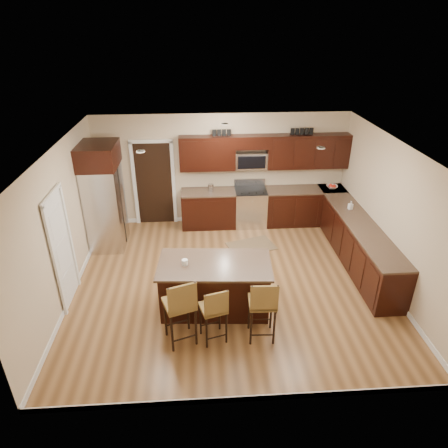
{
  "coord_description": "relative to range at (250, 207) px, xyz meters",
  "views": [
    {
      "loc": [
        -0.56,
        -6.41,
        4.62
      ],
      "look_at": [
        -0.11,
        0.4,
        1.09
      ],
      "focal_mm": 32.0,
      "sensor_mm": 36.0,
      "label": 1
    }
  ],
  "objects": [
    {
      "name": "island",
      "position": [
        -1.02,
        -3.18,
        -0.04
      ],
      "size": [
        1.99,
        1.14,
        0.92
      ],
      "rotation": [
        0.0,
        0.0,
        -0.07
      ],
      "color": "black",
      "rests_on": "floor"
    },
    {
      "name": "ceiling",
      "position": [
        -0.68,
        -2.45,
        2.23
      ],
      "size": [
        6.0,
        6.0,
        0.0
      ],
      "primitive_type": "plane",
      "rotation": [
        3.14,
        0.0,
        0.0
      ],
      "color": "silver",
      "rests_on": "wall_back"
    },
    {
      "name": "pantry_door",
      "position": [
        -3.66,
        -2.75,
        0.55
      ],
      "size": [
        0.03,
        0.8,
        2.04
      ],
      "primitive_type": "cube",
      "color": "white",
      "rests_on": "floor"
    },
    {
      "name": "wall_right",
      "position": [
        2.32,
        -2.45,
        0.88
      ],
      "size": [
        0.0,
        5.5,
        5.5
      ],
      "primitive_type": "plane",
      "rotation": [
        1.57,
        0.0,
        -1.57
      ],
      "color": "#C9B491",
      "rests_on": "floor"
    },
    {
      "name": "soap_bottle",
      "position": [
        2.02,
        -1.21,
        0.54
      ],
      "size": [
        0.1,
        0.1,
        0.19
      ],
      "primitive_type": "imported",
      "rotation": [
        0.0,
        0.0,
        0.25
      ],
      "color": "#B2B2B2",
      "rests_on": "base_cabinets"
    },
    {
      "name": "stool_left",
      "position": [
        -1.58,
        -4.03,
        0.28
      ],
      "size": [
        0.57,
        0.57,
        1.2
      ],
      "rotation": [
        0.0,
        0.0,
        0.33
      ],
      "color": "olive",
      "rests_on": "floor"
    },
    {
      "name": "upper_cabinets",
      "position": [
        0.36,
        0.13,
        1.37
      ],
      "size": [
        4.0,
        0.33,
        0.8
      ],
      "color": "black",
      "rests_on": "wall_back"
    },
    {
      "name": "stool_mid",
      "position": [
        -1.07,
        -4.02,
        0.16
      ],
      "size": [
        0.47,
        0.47,
        1.02
      ],
      "rotation": [
        0.0,
        0.0,
        0.28
      ],
      "color": "olive",
      "rests_on": "floor"
    },
    {
      "name": "range",
      "position": [
        0.0,
        0.0,
        0.0
      ],
      "size": [
        0.76,
        0.64,
        1.11
      ],
      "color": "silver",
      "rests_on": "floor"
    },
    {
      "name": "fruit_bowl",
      "position": [
        1.99,
        -0.0,
        0.48
      ],
      "size": [
        0.31,
        0.31,
        0.07
      ],
      "primitive_type": "imported",
      "rotation": [
        0.0,
        0.0,
        -0.17
      ],
      "color": "silver",
      "rests_on": "base_cabinets"
    },
    {
      "name": "doorway",
      "position": [
        -2.33,
        0.28,
        0.56
      ],
      "size": [
        0.85,
        0.03,
        2.06
      ],
      "primitive_type": "cube",
      "color": "black",
      "rests_on": "floor"
    },
    {
      "name": "stool_right",
      "position": [
        -0.32,
        -4.03,
        0.23
      ],
      "size": [
        0.44,
        0.44,
        1.13
      ],
      "rotation": [
        0.0,
        0.0,
        -0.04
      ],
      "color": "olive",
      "rests_on": "floor"
    },
    {
      "name": "base_cabinets",
      "position": [
        1.22,
        -1.01,
        -0.01
      ],
      "size": [
        4.02,
        3.96,
        0.92
      ],
      "color": "black",
      "rests_on": "floor"
    },
    {
      "name": "island_jar",
      "position": [
        -1.52,
        -3.18,
        0.5
      ],
      "size": [
        0.1,
        0.1,
        0.1
      ],
      "primitive_type": "cylinder",
      "color": "white",
      "rests_on": "island"
    },
    {
      "name": "floor_mat",
      "position": [
        -0.1,
        -1.1,
        -0.47
      ],
      "size": [
        1.18,
        0.96,
        0.01
      ],
      "primitive_type": "cube",
      "rotation": [
        0.0,
        0.0,
        0.31
      ],
      "color": "brown",
      "rests_on": "floor"
    },
    {
      "name": "refrigerator",
      "position": [
        -3.3,
        -0.79,
        0.73
      ],
      "size": [
        0.79,
        0.99,
        2.35
      ],
      "color": "silver",
      "rests_on": "floor"
    },
    {
      "name": "floor",
      "position": [
        -0.68,
        -2.45,
        -0.47
      ],
      "size": [
        6.0,
        6.0,
        0.0
      ],
      "primitive_type": "plane",
      "color": "olive",
      "rests_on": "ground"
    },
    {
      "name": "microwave",
      "position": [
        0.0,
        0.15,
        1.15
      ],
      "size": [
        0.76,
        0.31,
        0.4
      ],
      "primitive_type": "cube",
      "color": "silver",
      "rests_on": "upper_cabinets"
    },
    {
      "name": "wall_back",
      "position": [
        -0.68,
        0.3,
        0.88
      ],
      "size": [
        6.0,
        0.0,
        6.0
      ],
      "primitive_type": "plane",
      "rotation": [
        1.57,
        0.0,
        0.0
      ],
      "color": "#C9B491",
      "rests_on": "floor"
    },
    {
      "name": "canister_short",
      "position": [
        -0.98,
        -0.0,
        0.54
      ],
      "size": [
        0.11,
        0.11,
        0.18
      ],
      "primitive_type": "cylinder",
      "color": "silver",
      "rests_on": "base_cabinets"
    },
    {
      "name": "canister_tall",
      "position": [
        -0.96,
        -0.0,
        0.54
      ],
      "size": [
        0.12,
        0.12,
        0.18
      ],
      "primitive_type": "cylinder",
      "color": "silver",
      "rests_on": "base_cabinets"
    },
    {
      "name": "wall_left",
      "position": [
        -3.68,
        -2.45,
        0.88
      ],
      "size": [
        0.0,
        5.5,
        5.5
      ],
      "primitive_type": "plane",
      "rotation": [
        1.57,
        0.0,
        1.57
      ],
      "color": "#C9B491",
      "rests_on": "floor"
    },
    {
      "name": "letter_decor",
      "position": [
        0.22,
        0.13,
        1.82
      ],
      "size": [
        2.2,
        0.03,
        0.15
      ],
      "primitive_type": null,
      "color": "black",
      "rests_on": "upper_cabinets"
    }
  ]
}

